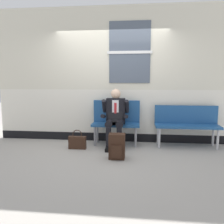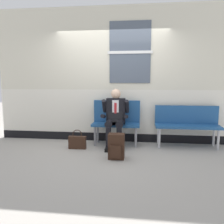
{
  "view_description": "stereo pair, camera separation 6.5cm",
  "coord_description": "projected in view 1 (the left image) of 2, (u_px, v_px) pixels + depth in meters",
  "views": [
    {
      "loc": [
        0.59,
        -4.73,
        1.4
      ],
      "look_at": [
        0.06,
        0.01,
        0.75
      ],
      "focal_mm": 37.16,
      "sensor_mm": 36.0,
      "label": 1
    },
    {
      "loc": [
        0.65,
        -4.72,
        1.4
      ],
      "look_at": [
        0.06,
        0.01,
        0.75
      ],
      "focal_mm": 37.16,
      "sensor_mm": 36.0,
      "label": 2
    }
  ],
  "objects": [
    {
      "name": "station_wall",
      "position": [
        112.0,
        76.0,
        5.25
      ],
      "size": [
        5.38,
        0.16,
        3.02
      ],
      "color": "beige",
      "rests_on": "ground"
    },
    {
      "name": "person_seated",
      "position": [
        115.0,
        116.0,
        4.89
      ],
      "size": [
        0.57,
        0.7,
        1.22
      ],
      "color": "black",
      "rests_on": "ground"
    },
    {
      "name": "handbag",
      "position": [
        77.0,
        142.0,
        4.76
      ],
      "size": [
        0.36,
        0.09,
        0.4
      ],
      "color": "#331E14",
      "rests_on": "ground"
    },
    {
      "name": "bench_with_person",
      "position": [
        116.0,
        120.0,
        5.1
      ],
      "size": [
        1.03,
        0.42,
        0.96
      ],
      "color": "navy",
      "rests_on": "ground"
    },
    {
      "name": "bench_empty",
      "position": [
        187.0,
        122.0,
        4.93
      ],
      "size": [
        1.33,
        0.42,
        0.86
      ],
      "color": "navy",
      "rests_on": "ground"
    },
    {
      "name": "backpack",
      "position": [
        117.0,
        147.0,
        4.15
      ],
      "size": [
        0.29,
        0.23,
        0.46
      ],
      "color": "#331E14",
      "rests_on": "ground"
    },
    {
      "name": "ground_plane",
      "position": [
        109.0,
        147.0,
        4.91
      ],
      "size": [
        18.0,
        18.0,
        0.0
      ],
      "primitive_type": "plane",
      "color": "#9E9991"
    }
  ]
}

